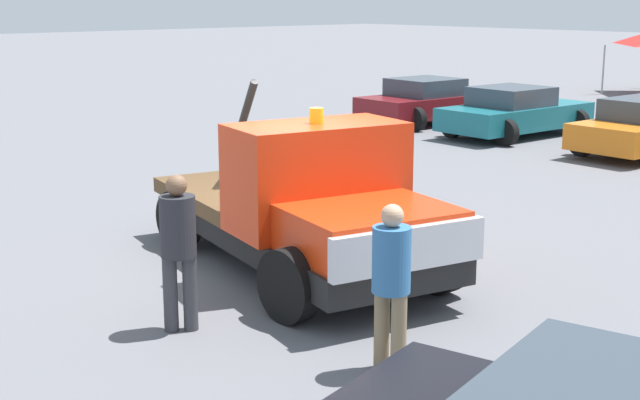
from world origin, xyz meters
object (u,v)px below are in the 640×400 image
tow_truck (307,209)px  parked_car_maroon (429,101)px  person_near_truck (391,276)px  parked_car_teal (515,112)px  person_at_hood (178,242)px

tow_truck → parked_car_maroon: size_ratio=1.28×
person_near_truck → parked_car_teal: person_near_truck is taller
tow_truck → parked_car_maroon: bearing=137.8°
tow_truck → parked_car_teal: size_ratio=1.28×
person_at_hood → parked_car_maroon: person_at_hood is taller
tow_truck → person_near_truck: bearing=-14.2°
person_at_hood → parked_car_teal: 15.86m
tow_truck → person_at_hood: bearing=-62.9°
parked_car_teal → tow_truck: bearing=-153.1°
parked_car_maroon → parked_car_teal: (3.21, -0.18, -0.00)m
person_near_truck → parked_car_maroon: person_near_truck is taller
parked_car_maroon → person_at_hood: bearing=-144.3°
parked_car_teal → person_at_hood: bearing=-154.6°
person_at_hood → parked_car_maroon: size_ratio=0.40×
tow_truck → person_near_truck: tow_truck is taller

